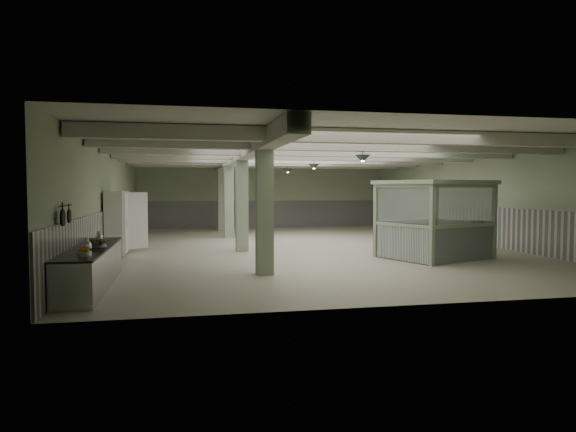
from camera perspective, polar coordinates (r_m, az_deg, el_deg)
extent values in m
plane|color=#BCB5A5|center=(19.59, 1.82, -3.38)|extent=(20.00, 20.00, 0.00)
cube|color=silver|center=(19.52, 1.84, 7.18)|extent=(14.00, 20.00, 0.02)
cube|color=#A7B994|center=(29.28, -2.77, 2.30)|extent=(14.00, 0.02, 3.60)
cube|color=#A7B994|center=(10.03, 15.37, 0.63)|extent=(14.00, 0.02, 3.60)
cube|color=#A7B994|center=(19.08, -19.07, 1.70)|extent=(0.02, 20.00, 3.60)
cube|color=#A7B994|center=(22.18, 19.70, 1.86)|extent=(0.02, 20.00, 3.60)
cube|color=white|center=(19.13, -18.94, -1.45)|extent=(0.05, 19.90, 1.50)
cube|color=white|center=(22.21, 19.60, -0.85)|extent=(0.05, 19.90, 1.50)
cube|color=white|center=(29.29, -2.76, 0.24)|extent=(13.90, 0.05, 1.50)
cube|color=beige|center=(19.07, -5.53, 6.60)|extent=(0.45, 19.90, 0.40)
cube|color=beige|center=(12.36, 10.13, 8.66)|extent=(13.90, 0.35, 0.32)
cube|color=beige|center=(14.70, 6.46, 7.79)|extent=(13.90, 0.35, 0.32)
cube|color=beige|center=(17.09, 3.82, 7.15)|extent=(13.90, 0.35, 0.32)
cube|color=beige|center=(19.50, 1.84, 6.65)|extent=(13.90, 0.35, 0.32)
cube|color=beige|center=(21.94, 0.29, 6.26)|extent=(13.90, 0.35, 0.32)
cube|color=beige|center=(24.38, -0.94, 5.94)|extent=(13.90, 0.35, 0.32)
cube|color=beige|center=(26.84, -1.95, 5.68)|extent=(13.90, 0.35, 0.32)
cube|color=#98AD8B|center=(13.09, -2.64, 1.29)|extent=(0.42, 0.42, 3.60)
cube|color=#98AD8B|center=(18.05, -5.16, 1.78)|extent=(0.42, 0.42, 3.60)
cube|color=#98AD8B|center=(23.02, -6.59, 2.06)|extent=(0.42, 0.42, 3.60)
cube|color=#98AD8B|center=(27.00, -7.36, 2.21)|extent=(0.42, 0.42, 3.60)
cylinder|color=black|center=(11.57, -23.51, 1.05)|extent=(0.02, 1.20, 0.02)
cone|color=#2F3E30|center=(14.84, 8.30, 6.31)|extent=(0.44, 0.44, 0.22)
cone|color=#2F3E30|center=(20.09, 2.89, 5.49)|extent=(0.44, 0.44, 0.22)
cone|color=#2F3E30|center=(24.96, -0.02, 5.03)|extent=(0.44, 0.44, 0.22)
cube|color=#AFAFB3|center=(12.21, -20.99, -5.45)|extent=(0.76, 4.54, 0.88)
cube|color=black|center=(12.15, -21.03, -3.35)|extent=(0.80, 4.58, 0.04)
cylinder|color=#B2B2B7|center=(10.56, -21.67, -4.00)|extent=(0.30, 0.30, 0.09)
cylinder|color=black|center=(11.08, -23.76, -0.18)|extent=(0.04, 0.34, 0.34)
cylinder|color=black|center=(11.67, -23.15, -0.01)|extent=(0.04, 0.28, 0.28)
cube|color=white|center=(17.85, -18.42, -0.88)|extent=(0.56, 2.23, 2.04)
cube|color=white|center=(17.31, -17.60, -0.99)|extent=(0.06, 0.84, 1.94)
cube|color=white|center=(18.40, -16.87, -0.74)|extent=(0.71, 0.53, 1.94)
cube|color=silver|center=(17.30, -17.47, -0.99)|extent=(0.02, 0.05, 0.30)
cube|color=silver|center=(18.32, -17.15, -0.76)|extent=(0.02, 0.05, 0.30)
cube|color=#96AE8B|center=(15.06, 15.72, -0.99)|extent=(0.15, 0.15, 2.34)
cube|color=#96AE8B|center=(16.71, 9.73, -0.52)|extent=(0.15, 0.15, 2.34)
cube|color=#96AE8B|center=(17.25, 21.95, -0.59)|extent=(0.15, 0.15, 2.34)
cube|color=#96AE8B|center=(18.70, 16.12, -0.22)|extent=(0.15, 0.15, 2.34)
cube|color=#96AE8B|center=(16.85, 16.00, 3.62)|extent=(3.77, 3.50, 0.12)
cube|color=white|center=(16.18, 19.00, -2.96)|extent=(2.46, 0.98, 1.05)
cube|color=silver|center=(16.10, 19.08, 1.39)|extent=(2.46, 0.98, 1.22)
cube|color=white|center=(17.72, 13.08, -2.36)|extent=(2.46, 0.98, 1.05)
cube|color=silver|center=(17.65, 13.13, 1.62)|extent=(2.46, 0.98, 1.22)
cube|color=white|center=(15.91, 12.54, -2.97)|extent=(0.81, 2.02, 1.05)
cube|color=silver|center=(15.83, 12.60, 1.46)|extent=(0.81, 2.02, 1.22)
cube|color=white|center=(18.00, 18.88, -2.36)|extent=(0.81, 2.02, 1.05)
cube|color=silver|center=(17.93, 18.95, 1.55)|extent=(0.81, 2.02, 1.22)
cube|color=#646454|center=(17.65, 20.62, -2.39)|extent=(0.40, 0.55, 1.17)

